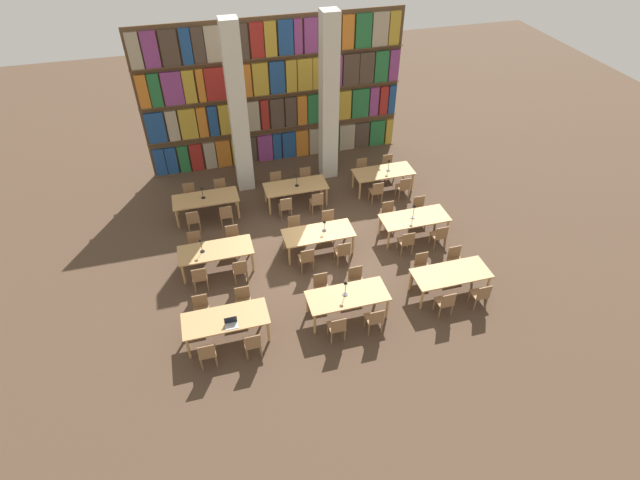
# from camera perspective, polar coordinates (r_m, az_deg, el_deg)

# --- Properties ---
(ground_plane) EXTENTS (40.00, 40.00, 0.00)m
(ground_plane) POSITION_cam_1_polar(r_m,az_deg,el_deg) (15.84, -0.27, -1.30)
(ground_plane) COLOR #4C3828
(bookshelf_bank) EXTENTS (9.78, 0.35, 5.50)m
(bookshelf_bank) POSITION_cam_1_polar(r_m,az_deg,el_deg) (19.38, -5.09, 16.19)
(bookshelf_bank) COLOR brown
(bookshelf_bank) RESTS_ON ground_plane
(pillar_left) EXTENTS (0.59, 0.59, 6.00)m
(pillar_left) POSITION_cam_1_polar(r_m,az_deg,el_deg) (17.58, -9.36, 14.33)
(pillar_left) COLOR beige
(pillar_left) RESTS_ON ground_plane
(pillar_center) EXTENTS (0.59, 0.59, 6.00)m
(pillar_center) POSITION_cam_1_polar(r_m,az_deg,el_deg) (18.14, 1.02, 15.66)
(pillar_center) COLOR beige
(pillar_center) RESTS_ON ground_plane
(reading_table_0) EXTENTS (2.19, 0.93, 0.76)m
(reading_table_0) POSITION_cam_1_polar(r_m,az_deg,el_deg) (13.11, -10.74, -9.00)
(reading_table_0) COLOR tan
(reading_table_0) RESTS_ON ground_plane
(chair_0) EXTENTS (0.42, 0.40, 0.89)m
(chair_0) POSITION_cam_1_polar(r_m,az_deg,el_deg) (12.79, -12.77, -12.48)
(chair_0) COLOR olive
(chair_0) RESTS_ON ground_plane
(chair_1) EXTENTS (0.42, 0.40, 0.89)m
(chair_1) POSITION_cam_1_polar(r_m,az_deg,el_deg) (13.78, -13.38, -7.68)
(chair_1) COLOR olive
(chair_1) RESTS_ON ground_plane
(chair_2) EXTENTS (0.42, 0.40, 0.89)m
(chair_2) POSITION_cam_1_polar(r_m,az_deg,el_deg) (12.78, -7.70, -11.61)
(chair_2) COLOR olive
(chair_2) RESTS_ON ground_plane
(chair_3) EXTENTS (0.42, 0.40, 0.89)m
(chair_3) POSITION_cam_1_polar(r_m,az_deg,el_deg) (13.78, -8.74, -6.88)
(chair_3) COLOR olive
(chair_3) RESTS_ON ground_plane
(laptop) EXTENTS (0.32, 0.22, 0.21)m
(laptop) POSITION_cam_1_polar(r_m,az_deg,el_deg) (12.84, -10.10, -9.44)
(laptop) COLOR silver
(laptop) RESTS_ON reading_table_0
(reading_table_1) EXTENTS (2.19, 0.93, 0.76)m
(reading_table_1) POSITION_cam_1_polar(r_m,az_deg,el_deg) (13.45, 3.16, -6.54)
(reading_table_1) COLOR tan
(reading_table_1) RESTS_ON ground_plane
(chair_4) EXTENTS (0.42, 0.40, 0.89)m
(chair_4) POSITION_cam_1_polar(r_m,az_deg,el_deg) (13.01, 1.97, -9.90)
(chair_4) COLOR olive
(chair_4) RESTS_ON ground_plane
(chair_5) EXTENTS (0.42, 0.40, 0.89)m
(chair_5) POSITION_cam_1_polar(r_m,az_deg,el_deg) (13.99, 0.17, -5.39)
(chair_5) COLOR olive
(chair_5) RESTS_ON ground_plane
(chair_6) EXTENTS (0.42, 0.40, 0.89)m
(chair_6) POSITION_cam_1_polar(r_m,az_deg,el_deg) (13.26, 6.27, -8.95)
(chair_6) COLOR olive
(chair_6) RESTS_ON ground_plane
(chair_7) EXTENTS (0.42, 0.40, 0.89)m
(chair_7) POSITION_cam_1_polar(r_m,az_deg,el_deg) (14.22, 4.17, -4.60)
(chair_7) COLOR olive
(chair_7) RESTS_ON ground_plane
(desk_lamp_0) EXTENTS (0.14, 0.14, 0.49)m
(desk_lamp_0) POSITION_cam_1_polar(r_m,az_deg,el_deg) (13.17, 2.93, -5.26)
(desk_lamp_0) COLOR black
(desk_lamp_0) RESTS_ON reading_table_1
(reading_table_2) EXTENTS (2.19, 0.93, 0.76)m
(reading_table_2) POSITION_cam_1_polar(r_m,az_deg,el_deg) (14.52, 14.73, -3.86)
(reading_table_2) COLOR tan
(reading_table_2) RESTS_ON ground_plane
(chair_8) EXTENTS (0.42, 0.40, 0.89)m
(chair_8) POSITION_cam_1_polar(r_m,az_deg,el_deg) (14.00, 14.13, -6.90)
(chair_8) COLOR olive
(chair_8) RESTS_ON ground_plane
(chair_9) EXTENTS (0.42, 0.40, 0.89)m
(chair_9) POSITION_cam_1_polar(r_m,az_deg,el_deg) (14.92, 11.60, -2.92)
(chair_9) COLOR olive
(chair_9) RESTS_ON ground_plane
(chair_10) EXTENTS (0.42, 0.40, 0.89)m
(chair_10) POSITION_cam_1_polar(r_m,az_deg,el_deg) (14.47, 17.88, -5.96)
(chair_10) COLOR olive
(chair_10) RESTS_ON ground_plane
(chair_11) EXTENTS (0.42, 0.40, 0.89)m
(chair_11) POSITION_cam_1_polar(r_m,az_deg,el_deg) (15.36, 15.19, -2.16)
(chair_11) COLOR olive
(chair_11) RESTS_ON ground_plane
(reading_table_3) EXTENTS (2.19, 0.93, 0.76)m
(reading_table_3) POSITION_cam_1_polar(r_m,az_deg,el_deg) (15.10, -11.84, -1.30)
(reading_table_3) COLOR tan
(reading_table_3) RESTS_ON ground_plane
(chair_12) EXTENTS (0.42, 0.40, 0.89)m
(chair_12) POSITION_cam_1_polar(r_m,az_deg,el_deg) (14.68, -13.59, -4.12)
(chair_12) COLOR olive
(chair_12) RESTS_ON ground_plane
(chair_13) EXTENTS (0.42, 0.40, 0.89)m
(chair_13) POSITION_cam_1_polar(r_m,az_deg,el_deg) (15.82, -14.05, -0.48)
(chair_13) COLOR olive
(chair_13) RESTS_ON ground_plane
(chair_14) EXTENTS (0.42, 0.40, 0.89)m
(chair_14) POSITION_cam_1_polar(r_m,az_deg,el_deg) (14.68, -9.11, -3.35)
(chair_14) COLOR olive
(chair_14) RESTS_ON ground_plane
(chair_15) EXTENTS (0.42, 0.40, 0.89)m
(chair_15) POSITION_cam_1_polar(r_m,az_deg,el_deg) (15.82, -9.90, 0.24)
(chair_15) COLOR olive
(chair_15) RESTS_ON ground_plane
(desk_lamp_1) EXTENTS (0.14, 0.14, 0.48)m
(desk_lamp_1) POSITION_cam_1_polar(r_m,az_deg,el_deg) (14.86, -13.46, -0.37)
(desk_lamp_1) COLOR black
(desk_lamp_1) RESTS_ON reading_table_3
(reading_table_4) EXTENTS (2.19, 0.93, 0.76)m
(reading_table_4) POSITION_cam_1_polar(r_m,az_deg,el_deg) (15.40, -0.20, 0.64)
(reading_table_4) COLOR tan
(reading_table_4) RESTS_ON ground_plane
(chair_16) EXTENTS (0.42, 0.40, 0.89)m
(chair_16) POSITION_cam_1_polar(r_m,az_deg,el_deg) (14.87, -1.54, -2.09)
(chair_16) COLOR olive
(chair_16) RESTS_ON ground_plane
(chair_17) EXTENTS (0.42, 0.40, 0.89)m
(chair_17) POSITION_cam_1_polar(r_m,az_deg,el_deg) (15.99, -2.87, 1.37)
(chair_17) COLOR olive
(chair_17) RESTS_ON ground_plane
(chair_18) EXTENTS (0.42, 0.40, 0.89)m
(chair_18) POSITION_cam_1_polar(r_m,az_deg,el_deg) (15.10, 2.60, -1.33)
(chair_18) COLOR olive
(chair_18) RESTS_ON ground_plane
(chair_19) EXTENTS (0.42, 0.40, 0.89)m
(chair_19) POSITION_cam_1_polar(r_m,az_deg,el_deg) (16.21, 1.01, 2.03)
(chair_19) COLOR olive
(chair_19) RESTS_ON ground_plane
(desk_lamp_2) EXTENTS (0.14, 0.14, 0.39)m
(desk_lamp_2) POSITION_cam_1_polar(r_m,az_deg,el_deg) (15.26, 0.50, 1.84)
(desk_lamp_2) COLOR black
(desk_lamp_2) RESTS_ON reading_table_4
(reading_table_5) EXTENTS (2.19, 0.93, 0.76)m
(reading_table_5) POSITION_cam_1_polar(r_m,az_deg,el_deg) (16.30, 10.75, 2.36)
(reading_table_5) COLOR tan
(reading_table_5) RESTS_ON ground_plane
(chair_20) EXTENTS (0.42, 0.40, 0.89)m
(chair_20) POSITION_cam_1_polar(r_m,az_deg,el_deg) (15.68, 9.84, -0.17)
(chair_20) COLOR olive
(chair_20) RESTS_ON ground_plane
(chair_21) EXTENTS (0.42, 0.40, 0.89)m
(chair_21) POSITION_cam_1_polar(r_m,az_deg,el_deg) (16.74, 7.84, 3.01)
(chair_21) COLOR olive
(chair_21) RESTS_ON ground_plane
(chair_22) EXTENTS (0.42, 0.40, 0.89)m
(chair_22) POSITION_cam_1_polar(r_m,az_deg,el_deg) (16.13, 13.48, 0.51)
(chair_22) COLOR olive
(chair_22) RESTS_ON ground_plane
(chair_23) EXTENTS (0.42, 0.40, 0.89)m
(chair_23) POSITION_cam_1_polar(r_m,az_deg,el_deg) (17.16, 11.31, 3.57)
(chair_23) COLOR olive
(chair_23) RESTS_ON ground_plane
(desk_lamp_3) EXTENTS (0.14, 0.14, 0.50)m
(desk_lamp_3) POSITION_cam_1_polar(r_m,az_deg,el_deg) (16.02, 10.69, 3.48)
(desk_lamp_3) COLOR black
(desk_lamp_3) RESTS_ON reading_table_5
(reading_table_6) EXTENTS (2.19, 0.93, 0.76)m
(reading_table_6) POSITION_cam_1_polar(r_m,az_deg,el_deg) (17.32, -12.94, 4.50)
(reading_table_6) COLOR tan
(reading_table_6) RESTS_ON ground_plane
(chair_24) EXTENTS (0.42, 0.40, 0.89)m
(chair_24) POSITION_cam_1_polar(r_m,az_deg,el_deg) (16.83, -14.29, 2.23)
(chair_24) COLOR olive
(chair_24) RESTS_ON ground_plane
(chair_25) EXTENTS (0.42, 0.40, 0.89)m
(chair_25) POSITION_cam_1_polar(r_m,az_deg,el_deg) (18.06, -14.65, 5.01)
(chair_25) COLOR olive
(chair_25) RESTS_ON ground_plane
(chair_26) EXTENTS (0.42, 0.40, 0.89)m
(chair_26) POSITION_cam_1_polar(r_m,az_deg,el_deg) (16.83, -10.67, 2.86)
(chair_26) COLOR olive
(chair_26) RESTS_ON ground_plane
(chair_27) EXTENTS (0.42, 0.40, 0.89)m
(chair_27) POSITION_cam_1_polar(r_m,az_deg,el_deg) (18.06, -11.27, 5.60)
(chair_27) COLOR olive
(chair_27) RESTS_ON ground_plane
(desk_lamp_4) EXTENTS (0.14, 0.14, 0.43)m
(desk_lamp_4) POSITION_cam_1_polar(r_m,az_deg,el_deg) (17.13, -13.33, 5.50)
(desk_lamp_4) COLOR black
(desk_lamp_4) RESTS_ON reading_table_6
(reading_table_7) EXTENTS (2.19, 0.93, 0.76)m
(reading_table_7) POSITION_cam_1_polar(r_m,az_deg,el_deg) (17.52, -2.80, 6.03)
(reading_table_7) COLOR tan
(reading_table_7) RESTS_ON ground_plane
(chair_28) EXTENTS (0.42, 0.40, 0.89)m
(chair_28) POSITION_cam_1_polar(r_m,az_deg,el_deg) (16.95, -3.96, 3.83)
(chair_28) COLOR olive
(chair_28) RESTS_ON ground_plane
(chair_29) EXTENTS (0.42, 0.40, 0.89)m
(chair_29) POSITION_cam_1_polar(r_m,az_deg,el_deg) (18.17, -4.98, 6.50)
(chair_29) COLOR olive
(chair_29) RESTS_ON ground_plane
(chair_30) EXTENTS (0.42, 0.40, 0.89)m
(chair_30) POSITION_cam_1_polar(r_m,az_deg,el_deg) (17.15, -0.38, 4.41)
(chair_30) COLOR olive
(chair_30) RESTS_ON ground_plane
(chair_31) EXTENTS (0.42, 0.40, 0.89)m
(chair_31) POSITION_cam_1_polar(r_m,az_deg,el_deg) (18.35, -1.61, 7.02)
(chair_31) COLOR olive
(chair_31) RESTS_ON ground_plane
(desk_lamp_5) EXTENTS (0.14, 0.14, 0.47)m
(desk_lamp_5) POSITION_cam_1_polar(r_m,az_deg,el_deg) (17.29, -2.70, 7.08)
(desk_lamp_5) COLOR black
(desk_lamp_5) RESTS_ON reading_table_7
(reading_table_8) EXTENTS (2.19, 0.93, 0.76)m
(reading_table_8) POSITION_cam_1_polar(r_m,az_deg,el_deg) (18.43, 7.25, 7.59)
(reading_table_8) COLOR tan
(reading_table_8) RESTS_ON ground_plane
(chair_32) EXTENTS (0.42, 0.40, 0.89)m
(chair_32) POSITION_cam_1_polar(r_m,az_deg,el_deg) (17.78, 6.47, 5.57)
(chair_32) COLOR olive
(chair_32) RESTS_ON ground_plane
(chair_33) EXTENTS (0.42, 0.40, 0.89)m
(chair_33) POSITION_cam_1_polar(r_m,az_deg,el_deg) (18.95, 4.88, 8.04)
(chair_33) COLOR olive
(chair_33) RESTS_ON ground_plane
(chair_34) EXTENTS (0.42, 0.40, 0.89)m
(chair_34) POSITION_cam_1_polar(r_m,az_deg,el_deg) (18.15, 9.52, 6.02)
(chair_34) COLOR olive
(chair_34) RESTS_ON ground_plane
(chair_35) EXTENTS (0.42, 0.40, 0.89)m
(chair_35) POSITION_cam_1_polar(r_m,az_deg,el_deg) (19.29, 7.79, 8.42)
(chair_35) COLOR olive
(chair_35) RESTS_ON ground_plane
(desk_lamp_6) EXTENTS (0.14, 0.14, 0.46)m
(desk_lamp_6) POSITION_cam_1_polar(r_m,az_deg,el_deg) (18.29, 7.88, 8.69)
(desk_lamp_6) COLOR black
(desk_lamp_6) RESTS_ON reading_table_8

